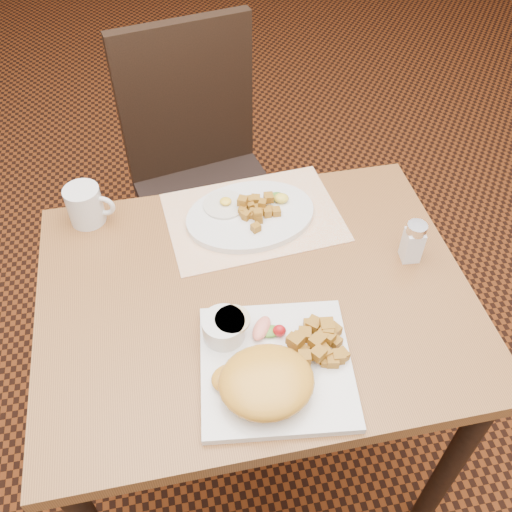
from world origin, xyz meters
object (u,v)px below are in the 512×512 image
object	(u,v)px
table	(255,323)
chair_far	(203,169)
salt_shaker	(413,241)
plate_square	(276,366)
plate_oval	(250,215)
coffee_mug	(86,205)

from	to	relation	value
table	chair_far	xyz separation A→B (m)	(-0.03, 0.69, -0.10)
table	salt_shaker	size ratio (longest dim) A/B	9.00
plate_square	plate_oval	distance (m)	0.41
coffee_mug	plate_square	bearing A→B (deg)	-54.76
table	plate_square	size ratio (longest dim) A/B	3.21
salt_shaker	coffee_mug	size ratio (longest dim) A/B	0.90
table	coffee_mug	bearing A→B (deg)	139.02
table	salt_shaker	xyz separation A→B (m)	(0.35, 0.03, 0.16)
plate_oval	coffee_mug	distance (m)	0.38
chair_far	salt_shaker	bearing A→B (deg)	108.83
table	chair_far	distance (m)	0.70
table	plate_oval	distance (m)	0.25
salt_shaker	coffee_mug	world-z (taller)	salt_shaker
plate_square	coffee_mug	size ratio (longest dim) A/B	2.52
plate_square	plate_oval	xyz separation A→B (m)	(0.03, 0.41, 0.00)
chair_far	coffee_mug	xyz separation A→B (m)	(-0.31, -0.40, 0.26)
salt_shaker	chair_far	bearing A→B (deg)	119.94
chair_far	salt_shaker	size ratio (longest dim) A/B	9.70
plate_oval	chair_far	bearing A→B (deg)	97.61
table	plate_oval	world-z (taller)	plate_oval
plate_oval	table	bearing A→B (deg)	-98.44
plate_square	salt_shaker	world-z (taller)	salt_shaker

